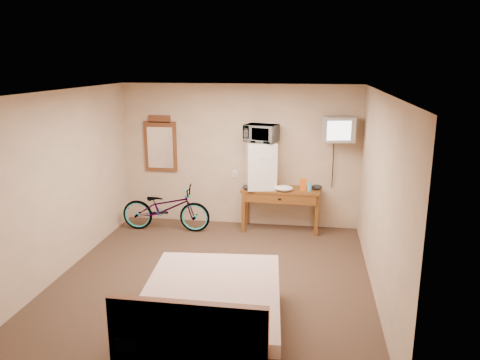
{
  "coord_description": "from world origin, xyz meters",
  "views": [
    {
      "loc": [
        1.25,
        -5.71,
        2.86
      ],
      "look_at": [
        0.23,
        0.86,
        1.18
      ],
      "focal_mm": 35.0,
      "sensor_mm": 36.0,
      "label": 1
    }
  ],
  "objects": [
    {
      "name": "microwave",
      "position": [
        0.41,
        2.04,
        1.7
      ],
      "size": [
        0.61,
        0.5,
        0.29
      ],
      "primitive_type": "imported",
      "rotation": [
        0.0,
        0.0,
        -0.3
      ],
      "color": "white",
      "rests_on": "mini_fridge"
    },
    {
      "name": "mini_fridge",
      "position": [
        0.41,
        2.04,
        1.15
      ],
      "size": [
        0.59,
        0.57,
        0.8
      ],
      "color": "white",
      "rests_on": "desk"
    },
    {
      "name": "wall_mirror",
      "position": [
        -1.43,
        2.27,
        1.42
      ],
      "size": [
        0.59,
        0.04,
        1.01
      ],
      "color": "brown",
      "rests_on": "room"
    },
    {
      "name": "crt_television",
      "position": [
        1.68,
        2.02,
        1.8
      ],
      "size": [
        0.54,
        0.61,
        0.4
      ],
      "color": "black",
      "rests_on": "room"
    },
    {
      "name": "snack_bag",
      "position": [
        1.14,
        1.96,
        0.85
      ],
      "size": [
        0.11,
        0.08,
        0.21
      ],
      "primitive_type": "cube",
      "rotation": [
        0.0,
        0.0,
        0.22
      ],
      "color": "orange",
      "rests_on": "desk"
    },
    {
      "name": "bed",
      "position": [
        0.26,
        -1.38,
        0.3
      ],
      "size": [
        1.61,
        2.03,
        0.9
      ],
      "color": "brown",
      "rests_on": "floor"
    },
    {
      "name": "bicycle",
      "position": [
        -1.2,
        1.72,
        0.41
      ],
      "size": [
        1.56,
        0.59,
        0.81
      ],
      "primitive_type": "imported",
      "rotation": [
        0.0,
        0.0,
        1.6
      ],
      "color": "black",
      "rests_on": "floor"
    },
    {
      "name": "desk",
      "position": [
        0.76,
        2.0,
        0.63
      ],
      "size": [
        1.35,
        0.55,
        0.75
      ],
      "color": "brown",
      "rests_on": "floor"
    },
    {
      "name": "cloth_cream",
      "position": [
        0.82,
        1.88,
        0.8
      ],
      "size": [
        0.32,
        0.24,
        0.1
      ],
      "primitive_type": "ellipsoid",
      "color": "silver",
      "rests_on": "desk"
    },
    {
      "name": "cloth_dark_b",
      "position": [
        1.37,
        2.07,
        0.79
      ],
      "size": [
        0.18,
        0.15,
        0.08
      ],
      "primitive_type": "ellipsoid",
      "color": "black",
      "rests_on": "desk"
    },
    {
      "name": "room",
      "position": [
        -0.0,
        0.0,
        1.25
      ],
      "size": [
        4.6,
        4.64,
        2.5
      ],
      "color": "#3E281F",
      "rests_on": "ground"
    },
    {
      "name": "blue_cup",
      "position": [
        1.25,
        1.97,
        0.82
      ],
      "size": [
        0.08,
        0.08,
        0.14
      ],
      "primitive_type": "cylinder",
      "color": "#45B6EC",
      "rests_on": "desk"
    },
    {
      "name": "cloth_dark_a",
      "position": [
        0.24,
        1.88,
        0.8
      ],
      "size": [
        0.24,
        0.18,
        0.09
      ],
      "primitive_type": "ellipsoid",
      "color": "black",
      "rests_on": "desk"
    }
  ]
}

